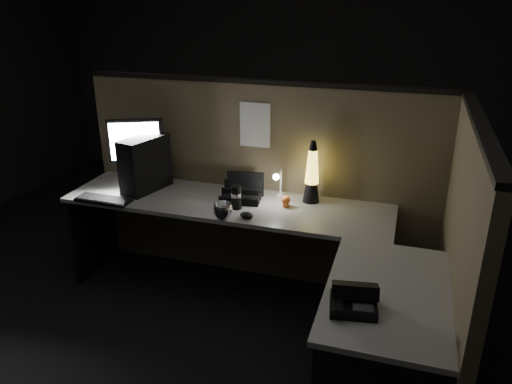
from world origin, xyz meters
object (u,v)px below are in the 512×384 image
(keyboard, at_px, (104,200))
(lava_lamp, at_px, (312,177))
(pc_tower, at_px, (145,164))
(desk_phone, at_px, (353,299))
(monitor, at_px, (137,146))

(keyboard, xyz_separation_m, lava_lamp, (1.39, 0.43, 0.17))
(pc_tower, xyz_separation_m, lava_lamp, (1.20, 0.14, -0.02))
(pc_tower, relative_size, keyboard, 1.00)
(pc_tower, height_order, desk_phone, pc_tower)
(lava_lamp, relative_size, desk_phone, 1.80)
(pc_tower, distance_m, monitor, 0.15)
(pc_tower, xyz_separation_m, desk_phone, (1.64, -1.04, -0.15))
(desk_phone, bearing_deg, pc_tower, 138.62)
(desk_phone, bearing_deg, keyboard, 148.60)
(pc_tower, bearing_deg, monitor, 165.54)
(monitor, relative_size, lava_lamp, 1.17)
(pc_tower, distance_m, lava_lamp, 1.21)
(monitor, bearing_deg, lava_lamp, -20.18)
(lava_lamp, height_order, desk_phone, lava_lamp)
(monitor, bearing_deg, pc_tower, -54.26)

